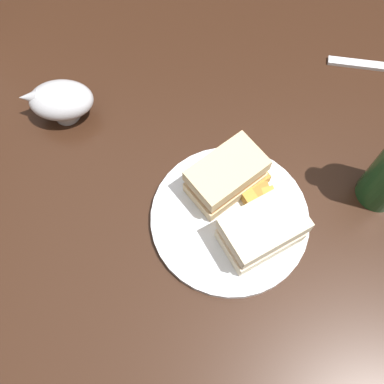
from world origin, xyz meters
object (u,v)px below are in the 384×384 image
Objects in this scene: sandwich_half_left at (262,231)px; gravy_boat at (60,100)px; sandwich_half_right at (226,177)px; fork at (379,66)px; plate at (230,219)px.

sandwich_half_left is 1.09× the size of gravy_boat.
fork is at bearing -136.31° from sandwich_half_right.
sandwich_half_right is 0.72× the size of fork.
sandwich_half_left is at bearing 148.05° from gravy_boat.
fork is at bearing -166.01° from gravy_boat.
fork is at bearing -122.35° from sandwich_half_left.
plate is at bearing 54.99° from fork.
plate reaches higher than fork.
plate is at bearing 100.81° from sandwich_half_right.
sandwich_half_left is at bearing 145.10° from plate.
plate is 0.33m from gravy_boat.
fork is at bearing -129.94° from plate.
fork is (-0.54, -0.13, -0.04)m from gravy_boat.
sandwich_half_right reaches higher than fork.
fork is (-0.26, -0.31, -0.00)m from plate.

